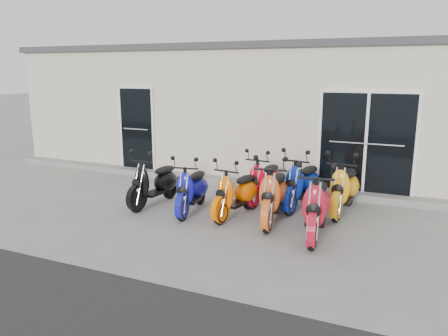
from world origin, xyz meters
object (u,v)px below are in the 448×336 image
Objects in this scene: scooter_front_red at (317,197)px; scooter_back_red at (265,175)px; scooter_back_blue at (302,177)px; scooter_front_orange_a at (236,186)px; scooter_front_orange_b at (274,187)px; scooter_back_yellow at (345,181)px; scooter_front_black at (154,176)px; scooter_front_blue at (192,183)px.

scooter_front_red is 1.13× the size of scooter_back_red.
scooter_back_blue is (-0.59, 1.42, -0.04)m from scooter_front_red.
scooter_front_orange_a is 0.89× the size of scooter_front_orange_b.
scooter_front_orange_b is at bearing 8.79° from scooter_front_orange_a.
scooter_back_yellow is at bearing 37.79° from scooter_front_orange_a.
scooter_front_black reaches higher than scooter_back_red.
scooter_back_blue is 0.82m from scooter_back_yellow.
scooter_back_yellow is (1.09, 1.01, -0.01)m from scooter_front_orange_b.
scooter_front_black is 2.27m from scooter_back_red.
scooter_back_blue is 0.99× the size of scooter_back_yellow.
scooter_back_yellow reaches higher than scooter_back_blue.
scooter_back_red reaches higher than scooter_front_blue.
scooter_back_yellow is (2.71, 1.12, 0.05)m from scooter_front_blue.
scooter_front_red reaches higher than scooter_back_blue.
scooter_back_red is at bearing -176.31° from scooter_back_blue.
scooter_front_black is 0.92m from scooter_front_blue.
scooter_front_blue is at bearing -127.25° from scooter_back_red.
scooter_front_orange_a is 1.10m from scooter_back_red.
scooter_front_red is 1.54m from scooter_back_blue.
scooter_front_orange_b is at bearing -4.62° from scooter_front_blue.
scooter_back_yellow is (1.83, 1.01, 0.06)m from scooter_front_orange_a.
scooter_front_orange_a is at bearing -147.60° from scooter_back_yellow.
scooter_back_yellow is at bearing 14.05° from scooter_front_blue.
scooter_front_orange_b is 0.95m from scooter_front_red.
scooter_front_black is 2.98m from scooter_back_blue.
scooter_back_yellow is at bearing 2.60° from scooter_back_red.
scooter_front_orange_a is at bearing -1.53° from scooter_front_blue.
scooter_front_orange_b is at bearing 147.73° from scooter_front_red.
scooter_front_red is at bearing -15.18° from scooter_front_blue.
scooter_back_yellow is (3.62, 1.02, 0.04)m from scooter_front_black.
scooter_back_yellow is at bearing 7.11° from scooter_back_blue.
scooter_front_blue is 0.89m from scooter_front_orange_a.
scooter_front_blue is 1.01× the size of scooter_front_orange_a.
scooter_back_blue is (1.89, 1.13, 0.05)m from scooter_front_blue.
scooter_front_red is at bearing -5.39° from scooter_front_orange_a.
scooter_back_red is 0.92× the size of scooter_back_yellow.
scooter_back_blue is at bearing 54.34° from scooter_front_orange_a.
scooter_back_red is at bearing 34.25° from scooter_front_black.
scooter_front_blue reaches higher than scooter_front_orange_a.
scooter_front_black reaches higher than scooter_front_orange_a.
scooter_front_red reaches higher than scooter_front_blue.
scooter_front_orange_b reaches higher than scooter_back_red.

